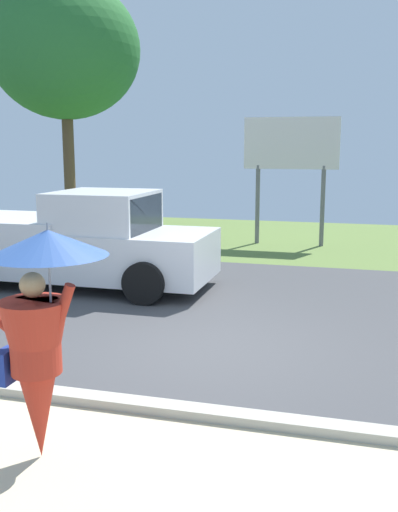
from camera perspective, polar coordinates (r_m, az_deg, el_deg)
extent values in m
cube|color=#424244|center=(10.07, 3.34, -5.51)|extent=(40.00, 8.00, 0.10)
cube|color=olive|center=(17.80, 8.78, 1.51)|extent=(40.00, 8.00, 0.10)
cube|color=#B2AD9E|center=(6.42, -4.44, -14.30)|extent=(40.00, 0.24, 0.10)
cone|color=#B22D1E|center=(5.48, -15.35, -11.53)|extent=(0.60, 0.60, 1.45)
cylinder|color=#B22D1E|center=(5.34, -15.56, -7.55)|extent=(0.44, 0.44, 0.65)
sphere|color=tan|center=(5.22, -15.82, -2.69)|extent=(0.22, 0.22, 0.22)
cylinder|color=#B22D1E|center=(5.13, -13.02, -4.98)|extent=(0.24, 0.09, 0.45)
cylinder|color=#B22D1E|center=(5.48, -17.82, -6.85)|extent=(0.29, 0.08, 0.24)
cylinder|color=gray|center=(5.12, -14.23, -2.45)|extent=(0.02, 0.02, 0.75)
cone|color=#33569E|center=(5.06, -14.40, 1.25)|extent=(1.01, 1.01, 0.22)
cylinder|color=gray|center=(5.04, -14.46, 2.60)|extent=(0.02, 0.02, 0.10)
cube|color=black|center=(5.50, -18.06, -5.74)|extent=(0.02, 0.11, 0.16)
cube|color=navy|center=(5.53, -18.13, -10.08)|extent=(0.12, 0.24, 0.30)
cube|color=silver|center=(11.88, -11.31, 0.42)|extent=(5.20, 2.00, 0.90)
cube|color=silver|center=(11.56, -9.23, 3.97)|extent=(1.80, 1.84, 0.90)
cube|color=#2D3842|center=(11.23, -5.27, 3.87)|extent=(0.10, 1.70, 0.77)
cube|color=silver|center=(12.44, -16.77, 3.19)|extent=(2.40, 2.00, 0.20)
cylinder|color=black|center=(12.22, -2.00, -0.53)|extent=(0.76, 0.28, 0.76)
cylinder|color=black|center=(10.37, -5.31, -2.60)|extent=(0.76, 0.28, 0.76)
cylinder|color=black|center=(13.61, -15.78, 0.24)|extent=(0.76, 0.28, 0.76)
cylinder|color=slate|center=(16.75, 5.68, 4.98)|extent=(0.12, 0.12, 2.20)
cylinder|color=slate|center=(16.54, 11.86, 4.73)|extent=(0.12, 0.12, 2.20)
cube|color=silver|center=(16.54, 8.92, 10.73)|extent=(2.60, 0.10, 1.40)
cylinder|color=brown|center=(19.58, -12.44, 8.50)|extent=(0.36, 0.36, 4.17)
ellipsoid|color=#286B2D|center=(19.79, -12.88, 18.91)|extent=(4.69, 4.69, 4.27)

